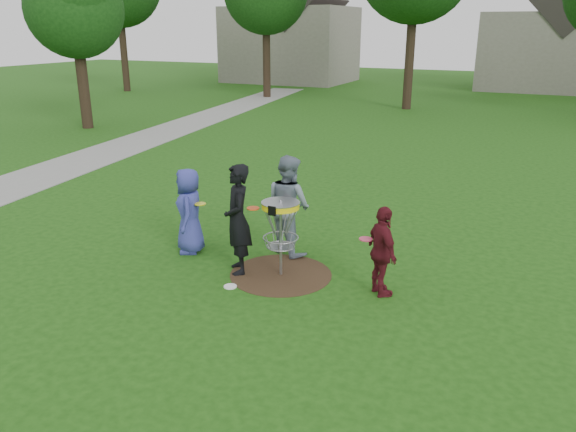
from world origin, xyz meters
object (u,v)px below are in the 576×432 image
at_px(player_blue, 189,211).
at_px(player_maroon, 382,252).
at_px(player_black, 238,219).
at_px(player_grey, 289,205).
at_px(disc_golf_basket, 281,220).

xyz_separation_m(player_blue, player_maroon, (3.85, -0.25, -0.07)).
bearing_deg(player_black, player_blue, -144.76).
distance_m(player_grey, player_maroon, 2.37).
relative_size(player_grey, player_maroon, 1.27).
xyz_separation_m(player_blue, player_grey, (1.73, 0.77, 0.13)).
bearing_deg(disc_golf_basket, player_grey, 107.60).
bearing_deg(player_blue, disc_golf_basket, 53.75).
bearing_deg(player_maroon, player_blue, 44.94).
height_order(player_black, disc_golf_basket, player_black).
distance_m(player_blue, player_black, 1.39).
xyz_separation_m(player_grey, player_maroon, (2.12, -1.02, -0.20)).
bearing_deg(disc_golf_basket, player_black, -166.18).
bearing_deg(player_grey, player_maroon, 179.25).
xyz_separation_m(player_black, disc_golf_basket, (0.74, 0.18, 0.04)).
bearing_deg(player_blue, player_grey, 84.72).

